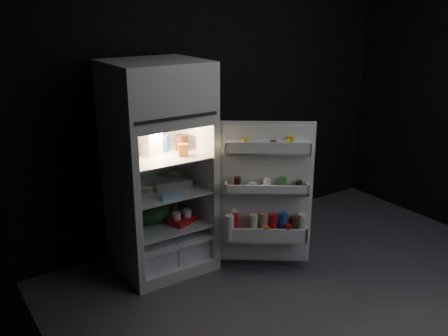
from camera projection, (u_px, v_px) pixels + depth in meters
floor at (338, 304)px, 3.83m from camera, size 4.00×3.40×0.00m
wall_back at (218, 97)px, 4.75m from camera, size 4.00×0.00×2.70m
wall_left at (57, 194)px, 2.36m from camera, size 0.00×3.40×2.70m
refrigerator at (158, 161)px, 4.14m from camera, size 0.76×0.71×1.78m
fridge_door at (266, 197)px, 4.11m from camera, size 0.70×0.57×1.22m
milk_jug at (150, 140)px, 4.05m from camera, size 0.17×0.17×0.24m
mayo_jar at (162, 143)px, 4.14m from camera, size 0.11×0.11×0.14m
jam_jar at (182, 142)px, 4.17m from camera, size 0.14×0.14×0.13m
amber_bottle at (130, 143)px, 3.99m from camera, size 0.08×0.08×0.22m
small_carton at (183, 150)px, 4.02m from camera, size 0.10×0.09×0.10m
egg_carton at (173, 184)px, 4.16m from camera, size 0.32×0.17×0.07m
pie at (146, 184)px, 4.21m from camera, size 0.39×0.39×0.04m
flat_package at (171, 196)px, 3.97m from camera, size 0.17×0.10×0.04m
wrapped_pkg at (178, 175)px, 4.42m from camera, size 0.15×0.14×0.05m
produce_bag at (151, 212)px, 4.21m from camera, size 0.38×0.34×0.20m
yogurt_tray at (183, 220)px, 4.23m from camera, size 0.26×0.20×0.05m
small_can_red at (168, 207)px, 4.44m from camera, size 0.10×0.10×0.09m
small_can_silver at (177, 203)px, 4.52m from camera, size 0.09×0.09×0.09m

